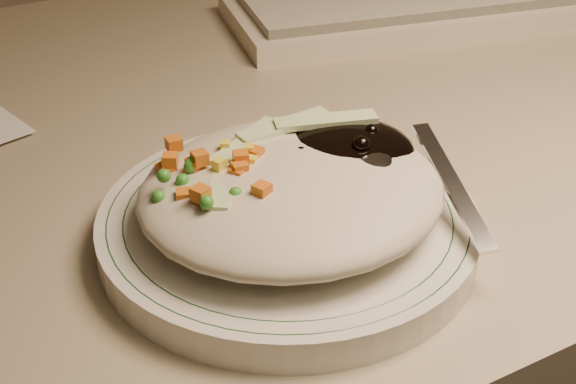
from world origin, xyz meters
TOP-DOWN VIEW (x-y plane):
  - desk at (0.00, 1.38)m, footprint 1.40×0.70m
  - plate at (-0.07, 1.19)m, footprint 0.24×0.24m
  - plate_rim at (-0.07, 1.19)m, footprint 0.23×0.23m
  - meal at (-0.07, 1.19)m, footprint 0.21×0.19m
  - keyboard at (0.27, 1.47)m, footprint 0.47×0.25m

SIDE VIEW (x-z plane):
  - desk at x=0.00m, z-range 0.17..0.91m
  - plate at x=-0.07m, z-range 0.74..0.76m
  - keyboard at x=0.27m, z-range 0.74..0.77m
  - plate_rim at x=-0.07m, z-range 0.76..0.76m
  - meal at x=-0.07m, z-range 0.76..0.81m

